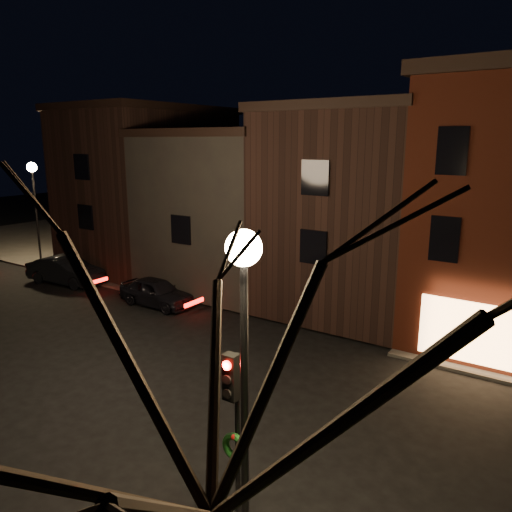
% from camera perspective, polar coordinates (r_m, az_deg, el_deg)
% --- Properties ---
extents(ground, '(120.00, 120.00, 0.00)m').
position_cam_1_polar(ground, '(18.15, -6.37, -13.03)').
color(ground, black).
rests_on(ground, ground).
extents(sidewalk_far_left, '(30.00, 30.00, 0.12)m').
position_cam_1_polar(sidewalk_far_left, '(45.26, -9.28, 2.87)').
color(sidewalk_far_left, '#2D2B28').
rests_on(sidewalk_far_left, ground).
extents(corner_building, '(6.50, 8.50, 10.50)m').
position_cam_1_polar(corner_building, '(22.09, 26.96, 5.01)').
color(corner_building, '#47170C').
rests_on(corner_building, ground).
extents(row_building_a, '(7.30, 10.30, 9.40)m').
position_cam_1_polar(row_building_a, '(24.79, 12.10, 5.55)').
color(row_building_a, black).
rests_on(row_building_a, ground).
extents(row_building_b, '(7.80, 10.30, 8.40)m').
position_cam_1_polar(row_building_b, '(28.35, -1.68, 5.73)').
color(row_building_b, black).
rests_on(row_building_b, ground).
extents(row_building_c, '(7.30, 10.30, 9.90)m').
position_cam_1_polar(row_building_c, '(33.02, -12.05, 7.81)').
color(row_building_c, black).
rests_on(row_building_c, ground).
extents(street_lamp_near, '(0.60, 0.60, 6.48)m').
position_cam_1_polar(street_lamp_near, '(8.23, -1.38, -6.72)').
color(street_lamp_near, black).
rests_on(street_lamp_near, sidewalk_near_right).
extents(street_lamp_far, '(0.60, 0.60, 6.48)m').
position_cam_1_polar(street_lamp_far, '(35.11, -24.09, 7.42)').
color(street_lamp_far, black).
rests_on(street_lamp_far, sidewalk_far_left).
extents(traffic_signal, '(0.58, 0.38, 4.05)m').
position_cam_1_polar(traffic_signal, '(9.94, -2.53, -18.19)').
color(traffic_signal, black).
rests_on(traffic_signal, sidewalk_near_right).
extents(bare_tree_right, '(6.40, 6.40, 8.50)m').
position_cam_1_polar(bare_tree_right, '(5.30, -5.72, -7.12)').
color(bare_tree_right, black).
rests_on(bare_tree_right, sidewalk_near_right).
extents(parked_car_a, '(4.08, 1.67, 1.39)m').
position_cam_1_polar(parked_car_a, '(25.04, -11.30, -4.05)').
color(parked_car_a, black).
rests_on(parked_car_a, ground).
extents(parked_car_b, '(4.90, 2.25, 1.56)m').
position_cam_1_polar(parked_car_b, '(30.17, -20.89, -1.57)').
color(parked_car_b, black).
rests_on(parked_car_b, ground).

